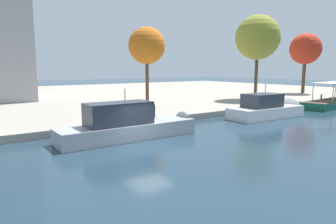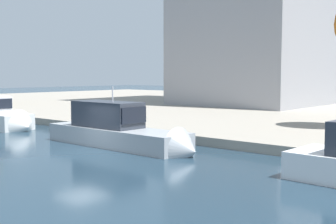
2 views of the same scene
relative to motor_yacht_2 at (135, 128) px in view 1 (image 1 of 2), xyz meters
The scene contains 8 objects.
ground_plane 2.66m from the motor_yacht_2, 99.53° to the right, with size 220.00×220.00×0.00m, color #1E3342.
dock_promenade 30.75m from the motor_yacht_2, 90.79° to the left, with size 120.00×55.00×0.55m, color gray.
motor_yacht_2 is the anchor object (origin of this frame).
motor_yacht_3 15.42m from the motor_yacht_2, ahead, with size 9.25×3.23×4.46m.
mooring_bollard_0 32.54m from the motor_yacht_2, ahead, with size 0.24×0.24×0.64m.
tree_0 17.95m from the motor_yacht_2, 55.61° to the left, with size 4.50×4.50×9.27m.
tree_1 41.38m from the motor_yacht_2, 15.41° to the left, with size 5.23×5.23×10.17m.
tree_3 27.46m from the motor_yacht_2, 20.48° to the left, with size 6.06×6.13×11.49m.
Camera 1 is at (-9.78, -15.87, 4.88)m, focal length 32.31 mm.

